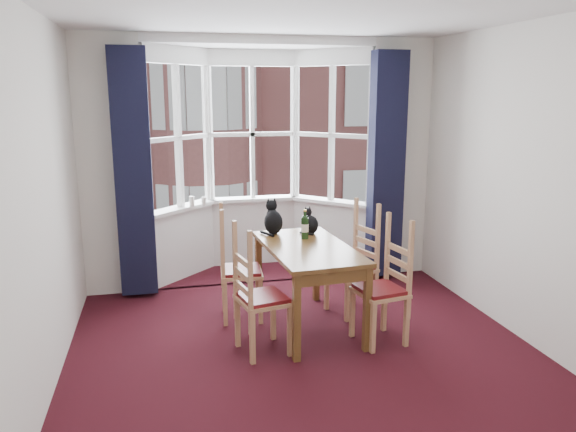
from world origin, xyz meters
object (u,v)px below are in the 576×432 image
object	(u,v)px
chair_left_near	(253,301)
wine_bottle	(305,226)
dining_table	(308,257)
cat_right	(311,223)
chair_right_far	(358,266)
candle_short	(204,201)
cat_left	(273,220)
candle_tall	(192,201)
chair_left_far	(232,272)
chair_right_near	(389,290)

from	to	relation	value
chair_left_near	wine_bottle	distance (m)	1.05
dining_table	wine_bottle	size ratio (longest dim) A/B	4.95
dining_table	cat_right	xyz separation A→B (m)	(0.15, 0.46, 0.21)
chair_left_near	chair_right_far	world-z (taller)	same
candle_short	wine_bottle	bearing A→B (deg)	-60.41
cat_left	candle_tall	xyz separation A→B (m)	(-0.74, 1.20, -0.01)
chair_left_far	chair_right_near	bearing A→B (deg)	-31.92
wine_bottle	chair_right_far	bearing A→B (deg)	0.99
dining_table	cat_left	bearing A→B (deg)	111.93
chair_left_near	chair_left_far	xyz separation A→B (m)	(-0.07, 0.80, 0.00)
candle_tall	cat_left	bearing A→B (deg)	-58.24
cat_right	candle_tall	world-z (taller)	cat_right
chair_left_near	cat_right	distance (m)	1.25
chair_right_near	chair_right_far	bearing A→B (deg)	91.97
cat_right	wine_bottle	size ratio (longest dim) A/B	0.95
chair_left_far	cat_left	size ratio (longest dim) A/B	2.57
dining_table	cat_left	size ratio (longest dim) A/B	3.99
chair_right_far	cat_left	distance (m)	0.98
cat_right	chair_left_far	bearing A→B (deg)	-173.25
candle_short	chair_right_near	bearing A→B (deg)	-56.86
chair_right_far	wine_bottle	distance (m)	0.73
chair_right_far	candle_short	size ratio (longest dim) A/B	9.16
dining_table	chair_left_near	size ratio (longest dim) A/B	1.55
chair_left_near	chair_right_far	distance (m)	1.40
cat_left	cat_right	distance (m)	0.38
chair_left_far	wine_bottle	distance (m)	0.84
chair_right_near	candle_tall	xyz separation A→B (m)	(-1.59, 2.18, 0.46)
dining_table	candle_short	xyz separation A→B (m)	(-0.82, 1.77, 0.23)
chair_left_near	candle_short	size ratio (longest dim) A/B	9.16
cat_right	candle_tall	bearing A→B (deg)	130.94
dining_table	candle_tall	xyz separation A→B (m)	(-0.96, 1.74, 0.24)
cat_right	candle_short	bearing A→B (deg)	126.43
dining_table	chair_left_near	bearing A→B (deg)	-143.67
chair_left_near	chair_left_far	bearing A→B (deg)	95.25
dining_table	wine_bottle	distance (m)	0.36
candle_short	chair_left_near	bearing A→B (deg)	-84.26
wine_bottle	candle_tall	bearing A→B (deg)	124.09
cat_left	candle_tall	size ratio (longest dim) A/B	3.01
dining_table	candle_tall	size ratio (longest dim) A/B	11.98
chair_right_far	candle_short	xyz separation A→B (m)	(-1.42, 1.50, 0.45)
chair_right_far	cat_right	size ratio (longest dim) A/B	3.36
candle_tall	candle_short	bearing A→B (deg)	11.80
chair_left_far	cat_right	size ratio (longest dim) A/B	3.36
chair_left_far	chair_right_far	bearing A→B (deg)	-4.01
cat_right	chair_right_near	bearing A→B (deg)	-62.09
cat_left	cat_right	bearing A→B (deg)	-12.72
chair_left_far	cat_left	world-z (taller)	cat_left
cat_left	chair_left_far	bearing A→B (deg)	-158.12
wine_bottle	chair_left_near	bearing A→B (deg)	-131.85
chair_right_far	candle_tall	distance (m)	2.19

